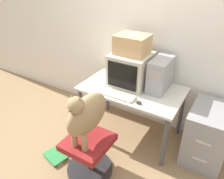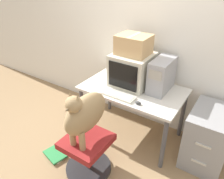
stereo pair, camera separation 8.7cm
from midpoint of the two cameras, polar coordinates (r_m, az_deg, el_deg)
ground_plane at (r=2.83m, az=0.28°, el=-15.27°), size 12.00×12.00×0.00m
wall_back at (r=2.82m, az=9.07°, el=14.94°), size 8.00×0.05×2.60m
desk at (r=2.71m, az=4.33°, el=-1.09°), size 1.23×0.74×0.70m
crt_monitor at (r=2.68m, az=4.07°, el=5.37°), size 0.45×0.47×0.39m
pc_tower at (r=2.60m, az=11.65°, el=3.90°), size 0.20×0.43×0.39m
keyboard at (r=2.49m, az=0.50°, el=-1.45°), size 0.41×0.15×0.03m
computer_mouse at (r=2.36m, az=5.89°, el=-3.38°), size 0.07×0.04×0.04m
office_chair at (r=2.45m, az=-7.10°, el=-16.26°), size 0.51×0.51×0.45m
dog at (r=2.12m, az=-7.87°, el=-6.36°), size 0.22×0.56×0.60m
filing_cabinet at (r=2.73m, az=22.73°, el=-10.75°), size 0.43×0.62×0.67m
cardboard_box at (r=2.57m, az=4.36°, el=11.67°), size 0.37×0.31×0.23m
book_stack_floor at (r=2.81m, az=-15.41°, el=-16.48°), size 0.31×0.25×0.04m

